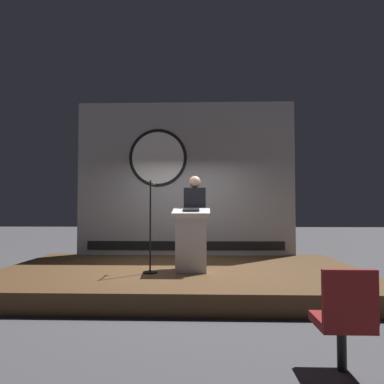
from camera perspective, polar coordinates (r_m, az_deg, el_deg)
name	(u,v)px	position (r m, az deg, el deg)	size (l,w,h in m)	color
ground_plane	(180,285)	(6.81, -1.85, -14.24)	(40.00, 40.00, 0.00)	#4C4C51
stage_platform	(180,276)	(6.78, -1.85, -12.99)	(6.40, 4.00, 0.30)	brown
banner_display	(185,178)	(8.54, -1.15, 2.15)	(5.04, 0.12, 3.55)	#9E9EA3
podium	(191,240)	(6.31, -0.12, -7.51)	(0.64, 0.50, 1.09)	silver
speaker_person	(195,220)	(6.77, 0.44, -4.44)	(0.40, 0.26, 1.68)	black
microphone_stand	(151,240)	(6.28, -6.45, -7.37)	(0.24, 0.54, 1.55)	black
audience_chair_left	(345,315)	(3.47, 22.65, -17.19)	(0.44, 0.45, 0.89)	black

